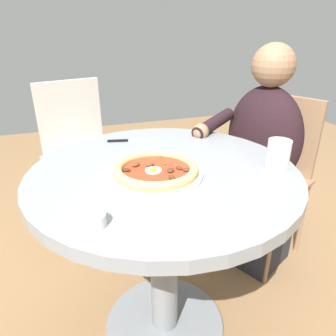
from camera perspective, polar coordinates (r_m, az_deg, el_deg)
ground_plane at (r=1.50m, az=-0.60°, el=-27.08°), size 6.00×6.00×0.02m
dining_table at (r=1.10m, az=-0.74°, el=-7.92°), size 0.89×0.89×0.74m
pizza_on_plate at (r=0.97m, az=-2.22°, el=-0.41°), size 0.29×0.29×0.04m
water_glass at (r=1.07m, az=19.60°, el=2.03°), size 0.07×0.07×0.10m
steak_knife at (r=1.28m, az=-7.69°, el=5.02°), size 0.21×0.06×0.01m
ramekin_capers at (r=0.76m, az=-13.78°, el=-9.18°), size 0.06×0.06×0.03m
fork_utensil at (r=0.95m, az=16.85°, el=-3.34°), size 0.14×0.10×0.00m
diner_person at (r=1.60m, az=16.22°, el=-1.29°), size 0.58×0.43×1.11m
cafe_chair_diner at (r=1.71m, az=18.72°, el=0.64°), size 0.51×0.51×0.85m
cafe_chair_spare_near at (r=1.85m, az=-16.03°, el=3.98°), size 0.50×0.50×0.90m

